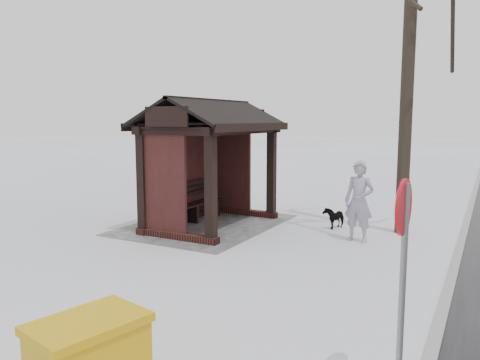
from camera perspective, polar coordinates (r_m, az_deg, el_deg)
name	(u,v)px	position (r m, az deg, el deg)	size (l,w,h in m)	color
ground	(212,226)	(11.59, -3.38, -5.59)	(120.00, 120.00, 0.00)	white
kerb	(458,256)	(9.94, 25.00, -8.42)	(120.00, 0.15, 0.06)	gray
trampled_patch	(206,225)	(11.69, -4.21, -5.44)	(4.20, 3.20, 0.02)	#95959A
bus_shelter	(206,138)	(11.38, -4.14, 5.18)	(3.60, 2.40, 3.09)	#3C1916
pedestrian	(359,201)	(10.27, 14.30, -2.55)	(0.63, 0.42, 1.74)	#A095AF
dog	(334,217)	(11.52, 11.41, -4.46)	(0.28, 0.62, 0.53)	black
grit_bin	(89,359)	(4.85, -17.90, -20.01)	(1.15, 0.90, 0.78)	#CB970B
road_sign	(403,238)	(4.59, 19.22, -6.71)	(0.53, 0.10, 2.07)	gray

